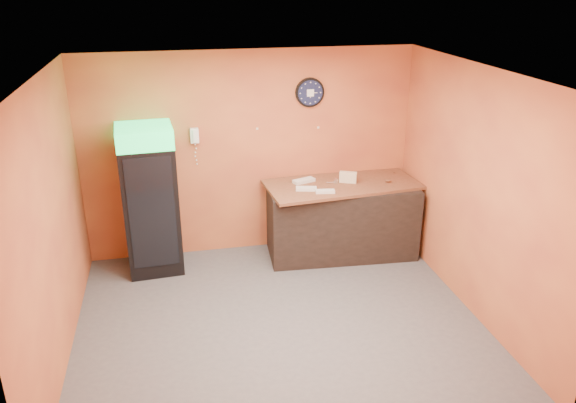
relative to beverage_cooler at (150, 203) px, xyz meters
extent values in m
plane|color=#47474C|center=(1.37, -1.61, -0.95)|extent=(4.50, 4.50, 0.00)
cube|color=#D1723A|center=(1.37, 0.39, 0.45)|extent=(4.50, 0.02, 2.80)
cube|color=#D1723A|center=(-0.88, -1.61, 0.45)|extent=(0.02, 4.00, 2.80)
cube|color=#D1723A|center=(3.62, -1.61, 0.45)|extent=(0.02, 4.00, 2.80)
cube|color=white|center=(1.37, -1.61, 1.85)|extent=(4.50, 4.00, 0.02)
cube|color=black|center=(0.00, 0.04, -0.10)|extent=(0.73, 0.73, 1.71)
cube|color=#1BE660|center=(0.00, 0.04, 0.88)|extent=(0.73, 0.73, 0.24)
cube|color=black|center=(-0.02, -0.30, -0.03)|extent=(0.57, 0.06, 1.46)
cube|color=black|center=(2.56, -0.05, -0.45)|extent=(2.06, 1.02, 1.00)
cylinder|color=black|center=(2.19, 0.37, 1.26)|extent=(0.39, 0.05, 0.39)
cylinder|color=#0F1433|center=(2.19, 0.34, 1.26)|extent=(0.34, 0.01, 0.34)
cube|color=white|center=(2.19, 0.33, 1.26)|extent=(0.10, 0.00, 0.10)
cube|color=white|center=(0.63, 0.35, 0.76)|extent=(0.11, 0.06, 0.20)
cube|color=white|center=(0.63, 0.30, 0.76)|extent=(0.05, 0.04, 0.16)
cube|color=brown|center=(2.56, -0.05, 0.07)|extent=(2.14, 1.12, 0.04)
cube|color=beige|center=(2.64, -0.04, 0.11)|extent=(0.24, 0.17, 0.05)
cube|color=beige|center=(2.64, -0.04, 0.16)|extent=(0.24, 0.17, 0.05)
cube|color=beige|center=(2.64, -0.04, 0.21)|extent=(0.24, 0.17, 0.05)
cube|color=silver|center=(2.02, -0.21, 0.11)|extent=(0.29, 0.17, 0.04)
cube|color=silver|center=(2.23, -0.35, 0.11)|extent=(0.26, 0.13, 0.04)
cube|color=silver|center=(2.05, 0.09, 0.11)|extent=(0.33, 0.22, 0.04)
cylinder|color=silver|center=(2.48, -0.02, 0.12)|extent=(0.06, 0.06, 0.06)
camera|label=1|loc=(0.34, -6.89, 2.73)|focal=35.00mm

